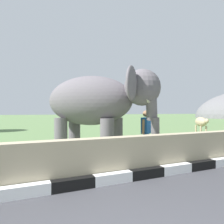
# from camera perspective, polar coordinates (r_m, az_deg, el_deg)

# --- Properties ---
(striped_curb) EXTENTS (16.20, 0.20, 0.24)m
(striped_curb) POSITION_cam_1_polar(r_m,az_deg,el_deg) (4.49, -16.57, -19.32)
(striped_curb) COLOR white
(striped_curb) RESTS_ON ground_plane
(barrier_parapet) EXTENTS (28.00, 0.36, 1.00)m
(barrier_parapet) POSITION_cam_1_polar(r_m,az_deg,el_deg) (5.48, 8.63, -11.61)
(barrier_parapet) COLOR tan
(barrier_parapet) RESTS_ON ground_plane
(elephant) EXTENTS (3.84, 3.83, 2.96)m
(elephant) POSITION_cam_1_polar(r_m,az_deg,el_deg) (7.09, -3.67, 2.76)
(elephant) COLOR slate
(elephant) RESTS_ON ground_plane
(person_handler) EXTENTS (0.57, 0.44, 1.66)m
(person_handler) POSITION_cam_1_polar(r_m,az_deg,el_deg) (7.62, 9.31, -5.07)
(person_handler) COLOR navy
(person_handler) RESTS_ON ground_plane
(cow_near) EXTENTS (1.22, 1.87, 1.23)m
(cow_near) POSITION_cam_1_polar(r_m,az_deg,el_deg) (15.67, 23.32, -2.61)
(cow_near) COLOR tan
(cow_near) RESTS_ON ground_plane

